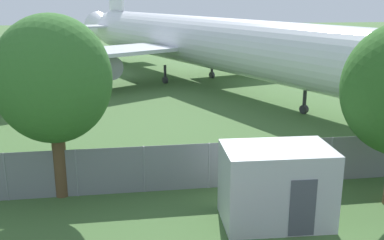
# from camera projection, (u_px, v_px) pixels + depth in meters

# --- Properties ---
(perimeter_fence) EXTENTS (56.07, 0.07, 1.88)m
(perimeter_fence) POSITION_uv_depth(u_px,v_px,m) (144.00, 169.00, 17.30)
(perimeter_fence) COLOR gray
(perimeter_fence) RESTS_ON ground
(airplane) EXTENTS (36.67, 44.49, 11.99)m
(airplane) POSITION_uv_depth(u_px,v_px,m) (198.00, 41.00, 38.65)
(airplane) COLOR silver
(airplane) RESTS_ON ground
(portable_cabin) EXTENTS (3.64, 2.38, 2.63)m
(portable_cabin) POSITION_uv_depth(u_px,v_px,m) (276.00, 185.00, 14.93)
(portable_cabin) COLOR silver
(portable_cabin) RESTS_ON ground
(tree_left_of_cabin) EXTENTS (4.21, 4.21, 6.85)m
(tree_left_of_cabin) POSITION_uv_depth(u_px,v_px,m) (53.00, 80.00, 16.02)
(tree_left_of_cabin) COLOR brown
(tree_left_of_cabin) RESTS_ON ground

